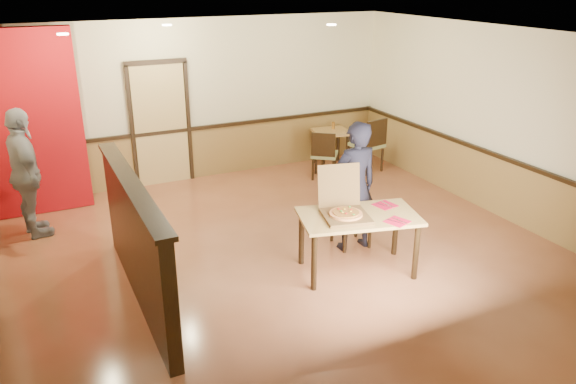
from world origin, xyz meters
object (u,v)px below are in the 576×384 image
object	(u,v)px
side_table	(331,139)
passerby	(26,174)
main_table	(358,223)
side_chair_left	(324,153)
diner	(355,187)
pizza_box	(344,210)
condiment	(333,125)
side_chair_right	(370,143)
diner_chair	(349,209)

from	to	relation	value
side_table	passerby	world-z (taller)	passerby
main_table	side_chair_left	distance (m)	3.37
diner	pizza_box	size ratio (longest dim) A/B	2.39
pizza_box	condiment	distance (m)	4.28
side_chair_left	side_table	world-z (taller)	side_chair_left
side_chair_right	diner	distance (m)	3.18
main_table	passerby	distance (m)	4.58
pizza_box	side_chair_right	bearing A→B (deg)	65.46
pizza_box	side_table	bearing A→B (deg)	75.89
side_chair_left	side_chair_right	xyz separation A→B (m)	(0.95, -0.02, 0.07)
side_chair_right	condiment	bearing A→B (deg)	-73.98
side_chair_right	diner	xyz separation A→B (m)	(-1.93, -2.51, 0.32)
side_chair_right	diner	world-z (taller)	diner
main_table	side_chair_left	xyz separation A→B (m)	(1.27, 3.12, -0.17)
side_chair_right	main_table	bearing A→B (deg)	43.39
side_chair_left	main_table	bearing A→B (deg)	104.69
diner_chair	condiment	bearing A→B (deg)	66.99
side_chair_left	side_chair_right	world-z (taller)	side_chair_right
passerby	condiment	size ratio (longest dim) A/B	13.76
side_table	passerby	xyz separation A→B (m)	(-5.32, -0.85, 0.40)
diner_chair	passerby	xyz separation A→B (m)	(-3.89, 2.14, 0.41)
pizza_box	diner	bearing A→B (deg)	61.93
side_table	pizza_box	bearing A→B (deg)	-117.81
main_table	diner_chair	size ratio (longest dim) A/B	1.71
main_table	pizza_box	world-z (taller)	pizza_box
side_chair_right	diner	size ratio (longest dim) A/B	0.58
diner	passerby	distance (m)	4.49
side_chair_left	side_table	size ratio (longest dim) A/B	1.20
passerby	pizza_box	world-z (taller)	passerby
condiment	diner_chair	bearing A→B (deg)	-116.38
side_table	pizza_box	size ratio (longest dim) A/B	1.00
side_chair_left	pizza_box	size ratio (longest dim) A/B	1.21
diner	condiment	world-z (taller)	diner
side_chair_left	diner	world-z (taller)	diner
side_chair_left	pizza_box	xyz separation A→B (m)	(-1.45, -3.07, 0.35)
diner_chair	side_chair_right	bearing A→B (deg)	54.60
diner_chair	side_table	size ratio (longest dim) A/B	1.25
side_chair_left	condiment	world-z (taller)	side_chair_left
condiment	main_table	bearing A→B (deg)	-115.94
diner_chair	passerby	world-z (taller)	passerby
side_chair_right	diner	bearing A→B (deg)	41.66
passerby	main_table	bearing A→B (deg)	-140.04
side_chair_left	side_chair_right	bearing A→B (deg)	-144.42
main_table	pizza_box	bearing A→B (deg)	177.44
side_chair_left	side_chair_right	distance (m)	0.96
main_table	diner	bearing A→B (deg)	76.79
side_chair_right	passerby	distance (m)	5.80
passerby	condiment	xyz separation A→B (m)	(5.42, 0.95, -0.16)
side_chair_left	passerby	world-z (taller)	passerby
side_chair_left	condiment	xyz separation A→B (m)	(0.59, 0.70, 0.27)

